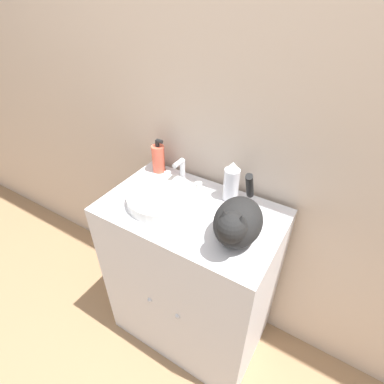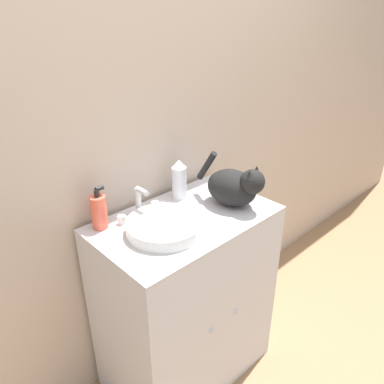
% 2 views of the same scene
% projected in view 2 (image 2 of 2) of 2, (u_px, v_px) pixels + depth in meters
% --- Properties ---
extents(wall_back, '(6.00, 0.05, 2.50)m').
position_uv_depth(wall_back, '(140.00, 117.00, 1.55)').
color(wall_back, '#C6B29E').
rests_on(wall_back, ground_plane).
extents(vanity_cabinet, '(0.76, 0.48, 0.89)m').
position_uv_depth(vanity_cabinet, '(186.00, 300.00, 1.73)').
color(vanity_cabinet, silver).
rests_on(vanity_cabinet, ground_plane).
extents(sink_basin, '(0.29, 0.29, 0.05)m').
position_uv_depth(sink_basin, '(164.00, 226.00, 1.43)').
color(sink_basin, silver).
rests_on(sink_basin, vanity_cabinet).
extents(faucet, '(0.20, 0.08, 0.14)m').
position_uv_depth(faucet, '(139.00, 205.00, 1.51)').
color(faucet, silver).
rests_on(faucet, vanity_cabinet).
extents(cat, '(0.20, 0.34, 0.22)m').
position_uv_depth(cat, '(235.00, 186.00, 1.59)').
color(cat, black).
rests_on(cat, vanity_cabinet).
extents(soap_bottle, '(0.06, 0.06, 0.17)m').
position_uv_depth(soap_bottle, '(99.00, 211.00, 1.43)').
color(soap_bottle, '#EF6047').
rests_on(soap_bottle, vanity_cabinet).
extents(spray_bottle, '(0.07, 0.07, 0.18)m').
position_uv_depth(spray_bottle, '(179.00, 179.00, 1.66)').
color(spray_bottle, silver).
rests_on(spray_bottle, vanity_cabinet).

